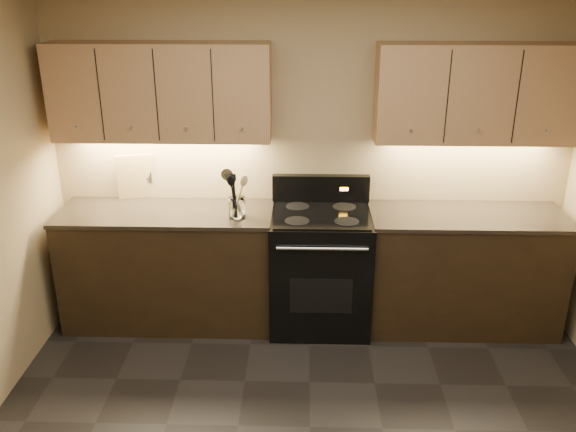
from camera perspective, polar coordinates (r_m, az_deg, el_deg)
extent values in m
cube|color=tan|center=(4.74, 2.17, 5.82)|extent=(4.00, 0.04, 2.60)
cube|color=black|center=(4.89, -11.00, -4.79)|extent=(1.60, 0.60, 0.90)
cube|color=#393024|center=(4.70, -11.40, 0.29)|extent=(1.62, 0.62, 0.03)
cube|color=black|center=(4.93, 15.96, -5.03)|extent=(1.44, 0.60, 0.90)
cube|color=#393024|center=(4.74, 16.54, 0.00)|extent=(1.46, 0.62, 0.03)
cube|color=black|center=(4.75, 3.03, -5.08)|extent=(0.76, 0.65, 0.92)
cube|color=black|center=(4.56, 3.14, 0.15)|extent=(0.70, 0.60, 0.01)
cube|color=black|center=(4.79, 3.09, 2.57)|extent=(0.76, 0.07, 0.22)
cube|color=orange|center=(4.76, 5.27, 2.53)|extent=(0.06, 0.00, 0.03)
cylinder|color=silver|center=(4.29, 3.21, -3.07)|extent=(0.65, 0.02, 0.02)
cube|color=black|center=(4.48, 3.10, -7.49)|extent=(0.46, 0.00, 0.28)
cylinder|color=black|center=(4.41, 0.85, -0.46)|extent=(0.18, 0.18, 0.00)
cylinder|color=black|center=(4.42, 5.52, -0.51)|extent=(0.18, 0.18, 0.00)
cylinder|color=black|center=(4.69, 0.90, 0.92)|extent=(0.18, 0.18, 0.00)
cylinder|color=black|center=(4.70, 5.30, 0.87)|extent=(0.18, 0.18, 0.00)
cube|color=#AA8455|center=(4.60, -11.82, 11.29)|extent=(1.60, 0.30, 0.70)
cube|color=#AA8455|center=(4.65, 17.26, 10.88)|extent=(1.44, 0.30, 0.70)
cube|color=#B2B5BA|center=(4.95, -13.12, 3.77)|extent=(0.08, 0.01, 0.12)
cylinder|color=white|center=(4.48, -4.80, 0.83)|extent=(0.15, 0.15, 0.15)
cylinder|color=white|center=(4.50, -4.78, 0.02)|extent=(0.12, 0.12, 0.02)
cube|color=tan|center=(4.95, -14.08, 3.59)|extent=(0.29, 0.12, 0.36)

